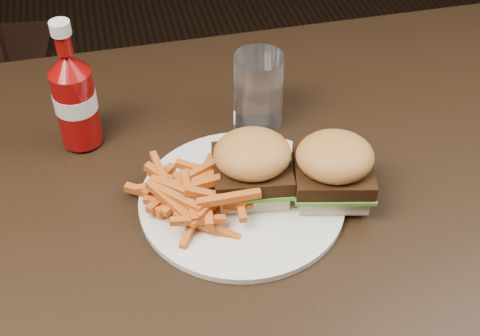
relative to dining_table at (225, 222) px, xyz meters
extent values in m
cube|color=black|center=(0.00, 0.00, 0.00)|extent=(1.20, 0.80, 0.04)
cylinder|color=white|center=(0.02, 0.01, 0.03)|extent=(0.26, 0.26, 0.01)
cube|color=beige|center=(0.04, 0.02, 0.04)|extent=(0.09, 0.09, 0.02)
cube|color=beige|center=(0.13, -0.01, 0.04)|extent=(0.10, 0.10, 0.02)
cylinder|color=maroon|center=(-0.16, 0.17, 0.08)|extent=(0.07, 0.07, 0.11)
cylinder|color=white|center=(0.08, 0.16, 0.08)|extent=(0.07, 0.07, 0.11)
camera|label=1|loc=(-0.11, -0.56, 0.61)|focal=50.00mm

